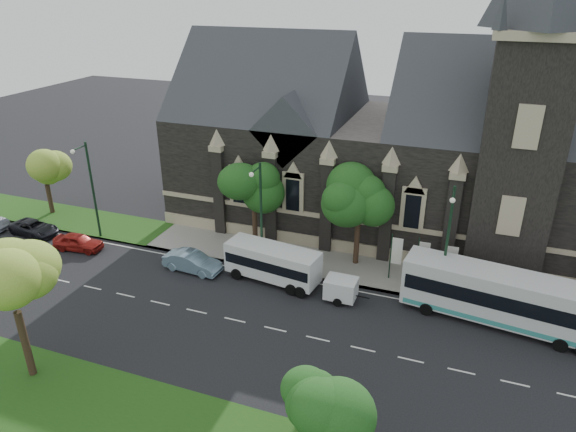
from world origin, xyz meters
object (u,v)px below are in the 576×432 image
at_px(car_far_red, 78,242).
at_px(car_far_black, 34,228).
at_px(tree_park_near, 16,280).
at_px(tree_walk_left, 257,185).
at_px(street_lamp_far, 91,186).
at_px(banner_flag_left, 395,253).
at_px(tree_walk_far, 47,170).
at_px(street_lamp_near, 447,240).
at_px(banner_flag_center, 421,258).
at_px(tree_walk_right, 363,198).
at_px(street_lamp_mid, 260,211).
at_px(tour_coach, 502,297).
at_px(sedan, 192,262).
at_px(shuttle_bus, 273,262).
at_px(banner_flag_right, 449,262).
at_px(box_trailer, 341,288).
at_px(tree_park_east, 327,394).

xyz_separation_m(car_far_red, car_far_black, (-5.86, 1.00, -0.07)).
distance_m(tree_park_near, tree_walk_left, 20.38).
height_order(street_lamp_far, banner_flag_left, street_lamp_far).
xyz_separation_m(tree_walk_far, car_far_black, (1.77, -4.48, -3.96)).
distance_m(street_lamp_near, banner_flag_center, 3.74).
relative_size(tree_walk_right, car_far_red, 1.81).
height_order(street_lamp_mid, banner_flag_center, street_lamp_mid).
distance_m(banner_flag_center, tour_coach, 6.48).
distance_m(street_lamp_mid, sedan, 7.02).
height_order(banner_flag_left, banner_flag_center, same).
relative_size(street_lamp_far, shuttle_bus, 1.17).
xyz_separation_m(banner_flag_left, tour_coach, (7.71, -3.06, -0.32)).
distance_m(tree_walk_left, sedan, 8.28).
bearing_deg(car_far_red, street_lamp_near, -91.91).
distance_m(street_lamp_far, car_far_red, 4.99).
bearing_deg(banner_flag_center, tree_walk_right, 161.36).
bearing_deg(tree_walk_far, tree_park_near, -49.72).
xyz_separation_m(tree_walk_far, banner_flag_center, (36.11, -1.18, -2.24)).
distance_m(tree_walk_right, tree_walk_left, 9.01).
bearing_deg(street_lamp_near, street_lamp_mid, 180.00).
bearing_deg(tree_park_near, banner_flag_right, 38.86).
bearing_deg(box_trailer, tour_coach, 5.98).
height_order(banner_flag_right, sedan, banner_flag_right).
bearing_deg(street_lamp_near, banner_flag_center, 131.93).
relative_size(tree_walk_right, tour_coach, 0.59).
height_order(tree_walk_left, street_lamp_near, street_lamp_near).
relative_size(street_lamp_near, car_far_red, 2.09).
height_order(street_lamp_far, car_far_black, street_lamp_far).
bearing_deg(shuttle_bus, car_far_red, -168.87).
bearing_deg(tree_walk_far, car_far_black, -68.40).
height_order(tree_park_east, street_lamp_mid, street_lamp_mid).
distance_m(street_lamp_mid, box_trailer, 8.58).
height_order(tree_walk_left, tree_walk_far, tree_walk_left).
distance_m(tree_walk_right, car_far_red, 24.70).
bearing_deg(car_far_red, sedan, -95.25).
height_order(tree_walk_right, car_far_red, tree_walk_right).
relative_size(tree_park_near, car_far_red, 1.99).
bearing_deg(banner_flag_center, sedan, -166.83).
height_order(tree_park_east, street_lamp_far, street_lamp_far).
height_order(banner_flag_center, shuttle_bus, banner_flag_center).
bearing_deg(car_far_red, tree_walk_left, -73.82).
relative_size(tree_park_east, banner_flag_left, 1.57).
relative_size(tree_walk_far, car_far_red, 1.46).
height_order(tree_park_east, sedan, tree_park_east).
bearing_deg(tree_park_east, street_lamp_near, 76.89).
distance_m(street_lamp_far, banner_flag_right, 30.47).
relative_size(tree_walk_far, street_lamp_near, 0.70).
distance_m(banner_flag_right, shuttle_bus, 13.16).
xyz_separation_m(tree_park_east, street_lamp_far, (-26.18, 16.42, 0.49)).
bearing_deg(tour_coach, street_lamp_far, -174.54).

